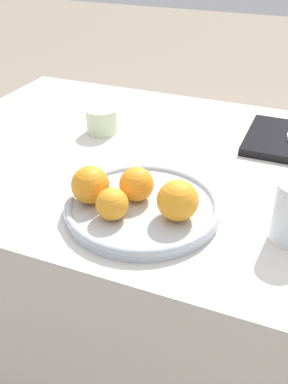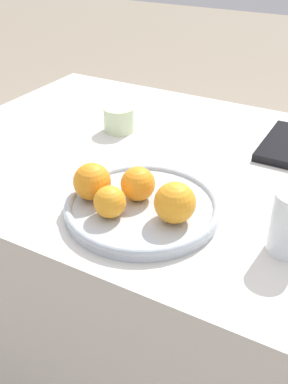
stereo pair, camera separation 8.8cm
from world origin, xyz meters
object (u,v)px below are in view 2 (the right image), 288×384
object	(u,v)px
fruit_platter	(144,207)
cup_1	(119,119)
orange_1	(110,202)
orange_0	(175,203)
orange_3	(138,184)
orange_2	(92,182)

from	to	relation	value
fruit_platter	cup_1	xyz separation A→B (m)	(-0.26, 0.32, 0.02)
fruit_platter	orange_1	distance (m)	0.08
orange_0	orange_1	bearing A→B (deg)	-157.73
orange_3	orange_0	bearing A→B (deg)	-17.94
orange_2	cup_1	world-z (taller)	orange_2
orange_1	orange_2	world-z (taller)	orange_2
fruit_platter	orange_1	xyz separation A→B (m)	(-0.04, -0.06, 0.04)
orange_1	cup_1	xyz separation A→B (m)	(-0.22, 0.38, -0.02)
fruit_platter	cup_1	size ratio (longest dim) A/B	3.76
orange_2	cup_1	size ratio (longest dim) A/B	0.91
orange_1	orange_3	world-z (taller)	orange_3
orange_0	orange_2	xyz separation A→B (m)	(-0.18, -0.01, -0.00)
orange_1	fruit_platter	bearing A→B (deg)	58.38
orange_2	fruit_platter	bearing A→B (deg)	14.68
orange_0	cup_1	world-z (taller)	orange_0
orange_3	fruit_platter	bearing A→B (deg)	-33.70
orange_0	fruit_platter	bearing A→B (deg)	167.50
fruit_platter	orange_0	bearing A→B (deg)	-12.50
orange_0	orange_1	size ratio (longest dim) A/B	1.26
orange_0	orange_2	bearing A→B (deg)	-176.61
orange_1	orange_3	distance (m)	0.08
orange_0	orange_1	distance (m)	0.12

